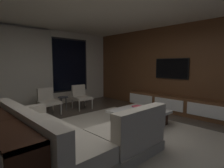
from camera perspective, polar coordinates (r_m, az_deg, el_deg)
The scene contains 13 objects.
floor at distance 3.83m, azimuth -1.26°, elevation -16.60°, with size 9.20×9.20×0.00m, color #473D33.
back_wall_with_window at distance 6.64m, azimuth -23.32°, elevation 4.51°, with size 6.60×0.30×2.70m.
media_wall at distance 6.03m, azimuth 20.79°, elevation 4.55°, with size 0.12×7.80×2.70m.
area_rug at distance 3.99m, azimuth 3.60°, elevation -15.55°, with size 3.20×3.80×0.01m, color #ADA391.
sectional_couch at distance 3.18m, azimuth -13.70°, elevation -16.05°, with size 1.98×2.50×0.82m.
coffee_table at distance 4.57m, azimuth 8.51°, elevation -10.32°, with size 1.16×1.16×0.36m.
book_stack_on_coffee_table at distance 4.63m, azimuth 7.91°, elevation -7.31°, with size 0.24×0.19×0.09m.
accent_chair_near_window at distance 6.23m, azimuth -9.81°, elevation -3.57°, with size 0.59×0.61×0.78m.
accent_chair_by_curtain at distance 5.74m, azimuth -19.56°, elevation -4.67°, with size 0.55×0.57×0.78m.
side_stool at distance 5.97m, azimuth -15.19°, elevation -4.70°, with size 0.32×0.32×0.46m.
media_console at distance 5.92m, azimuth 18.70°, elevation -6.11°, with size 0.46×3.10×0.52m.
mounted_tv at distance 6.05m, azimuth 18.20°, elevation 4.64°, with size 0.05×1.11×0.64m.
console_table_behind_couch at distance 2.95m, azimuth -31.34°, elevation -16.07°, with size 0.40×2.10×0.74m.
Camera 1 is at (-2.38, -2.61, 1.48)m, focal length 29.05 mm.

